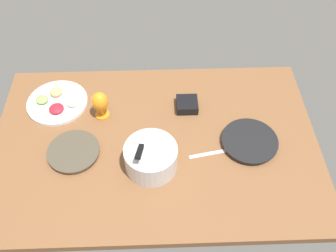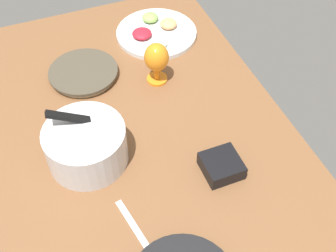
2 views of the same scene
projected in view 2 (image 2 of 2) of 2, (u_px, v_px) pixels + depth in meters
The scene contains 7 objects.
ground_plane at pixel (134, 154), 137.27cm from camera, with size 160.00×104.00×4.00cm, color brown.
dinner_plate_right at pixel (84, 73), 157.05cm from camera, with size 24.99×24.99×2.70cm.
mixing_bowl at pixel (86, 144), 128.43cm from camera, with size 24.35×24.35×18.95cm.
fruit_platter at pixel (156, 32), 172.86cm from camera, with size 31.92×31.92×4.99cm.
hurricane_glass_orange at pixel (157, 59), 149.39cm from camera, with size 8.69×8.69×15.79cm.
square_bowl_black at pixel (222, 165), 128.63cm from camera, with size 11.09×11.09×4.83cm.
fork_by_left_plate at pixel (133, 225), 118.35cm from camera, with size 18.00×1.80×0.60cm, color silver.
Camera 2 is at (-81.45, 20.68, 107.43)cm, focal length 46.45 mm.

